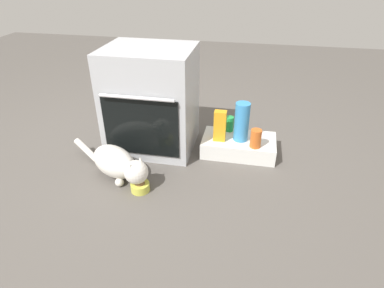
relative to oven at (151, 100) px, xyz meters
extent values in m
plane|color=#56514C|center=(0.01, -0.35, -0.39)|extent=(8.00, 8.00, 0.00)
cube|color=#B7BABF|center=(0.00, 0.00, 0.00)|extent=(0.65, 0.53, 0.79)
cube|color=black|center=(0.00, -0.27, -0.10)|extent=(0.55, 0.01, 0.44)
cylinder|color=silver|center=(0.00, -0.30, 0.14)|extent=(0.52, 0.02, 0.02)
cube|color=white|center=(0.69, 0.01, -0.33)|extent=(0.56, 0.32, 0.13)
cylinder|color=#D1D14C|center=(0.09, -0.59, -0.37)|extent=(0.13, 0.13, 0.06)
sphere|color=brown|center=(0.09, -0.59, -0.35)|extent=(0.07, 0.07, 0.07)
ellipsoid|color=silver|center=(-0.14, -0.47, -0.27)|extent=(0.43, 0.37, 0.21)
sphere|color=silver|center=(0.06, -0.58, -0.26)|extent=(0.16, 0.16, 0.16)
cone|color=silver|center=(0.08, -0.54, -0.20)|extent=(0.06, 0.06, 0.07)
cone|color=silver|center=(0.04, -0.62, -0.20)|extent=(0.06, 0.06, 0.07)
cylinder|color=silver|center=(-0.41, -0.32, -0.33)|extent=(0.30, 0.19, 0.14)
sphere|color=silver|center=(-0.01, -0.47, -0.37)|extent=(0.06, 0.06, 0.06)
sphere|color=silver|center=(-0.07, -0.57, -0.37)|extent=(0.06, 0.06, 0.06)
cylinder|color=#388CD1|center=(0.70, 0.00, -0.12)|extent=(0.11, 0.11, 0.30)
cylinder|color=#D16023|center=(0.81, -0.09, -0.20)|extent=(0.08, 0.08, 0.14)
cylinder|color=green|center=(0.60, 0.13, -0.21)|extent=(0.07, 0.07, 0.12)
cube|color=orange|center=(0.54, -0.04, -0.15)|extent=(0.09, 0.06, 0.24)
camera|label=1|loc=(0.75, -2.18, 0.97)|focal=30.21mm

